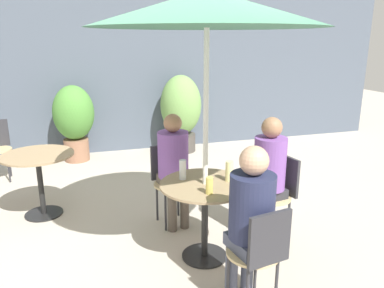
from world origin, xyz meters
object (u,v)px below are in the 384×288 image
cafe_table_near (205,201)px  seated_person_1 (268,169)px  potted_plant_0 (74,118)px  potted_plant_1 (181,110)px  beer_glass_0 (209,185)px  beer_glass_2 (183,170)px  beer_glass_1 (229,171)px  bistro_chair_2 (169,176)px  seated_person_0 (250,213)px  bistro_chair_1 (278,189)px  umbrella (207,9)px  cafe_table_far (39,168)px  bistro_chair_0 (261,250)px  seated_person_2 (174,161)px

cafe_table_near → seated_person_1: bearing=9.7°
potted_plant_0 → potted_plant_1: 1.79m
potted_plant_0 → beer_glass_0: bearing=-73.0°
beer_glass_2 → beer_glass_1: bearing=-22.5°
bistro_chair_2 → potted_plant_0: size_ratio=0.68×
cafe_table_near → seated_person_0: (0.12, -0.67, 0.18)m
bistro_chair_1 → umbrella: umbrella is taller
cafe_table_far → beer_glass_2: size_ratio=4.30×
beer_glass_1 → umbrella: size_ratio=0.08×
bistro_chair_0 → beer_glass_0: 0.67m
umbrella → beer_glass_0: bearing=-99.9°
bistro_chair_1 → seated_person_1: bearing=-90.0°
potted_plant_0 → beer_glass_1: bearing=-68.0°
cafe_table_near → bistro_chair_0: (0.14, -0.81, -0.04)m
cafe_table_near → cafe_table_far: 2.01m
beer_glass_1 → umbrella: bearing=179.3°
seated_person_2 → potted_plant_0: (-1.00, 2.62, -0.01)m
bistro_chair_0 → seated_person_2: bearing=-90.0°
seated_person_0 → beer_glass_1: (0.11, 0.67, 0.07)m
seated_person_1 → seated_person_0: bearing=-45.0°
cafe_table_far → seated_person_2: bearing=-26.1°
bistro_chair_0 → seated_person_0: bearing=-90.0°
cafe_table_near → seated_person_2: seated_person_2 is taller
seated_person_0 → seated_person_1: (0.56, 0.79, 0.01)m
seated_person_2 → beer_glass_0: bearing=-94.8°
cafe_table_near → bistro_chair_1: size_ratio=0.95×
beer_glass_2 → bistro_chair_1: bearing=-1.0°
bistro_chair_1 → bistro_chair_2: size_ratio=1.00×
potted_plant_0 → potted_plant_1: bearing=0.9°
cafe_table_far → beer_glass_1: 2.19m
seated_person_0 → potted_plant_1: 4.03m
beer_glass_2 → potted_plant_0: potted_plant_0 is taller
cafe_table_far → beer_glass_1: bearing=-38.2°
bistro_chair_2 → seated_person_1: 1.09m
bistro_chair_2 → potted_plant_0: potted_plant_0 is taller
bistro_chair_2 → umbrella: bearing=-90.0°
bistro_chair_0 → seated_person_1: seated_person_1 is taller
bistro_chair_2 → beer_glass_1: bearing=-75.7°
cafe_table_far → beer_glass_0: bearing=-47.1°
bistro_chair_2 → beer_glass_0: beer_glass_0 is taller
bistro_chair_0 → potted_plant_1: potted_plant_1 is taller
cafe_table_near → umbrella: umbrella is taller
bistro_chair_1 → bistro_chair_2: same height
beer_glass_1 → potted_plant_0: (-1.33, 3.30, -0.10)m
cafe_table_near → beer_glass_0: bearing=-99.9°
cafe_table_far → beer_glass_1: beer_glass_1 is taller
potted_plant_1 → bistro_chair_2: bearing=-107.9°
beer_glass_0 → beer_glass_2: beer_glass_2 is taller
cafe_table_near → cafe_table_far: size_ratio=1.03×
cafe_table_far → umbrella: umbrella is taller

